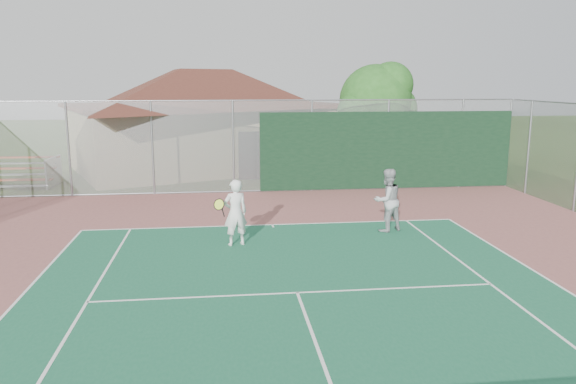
# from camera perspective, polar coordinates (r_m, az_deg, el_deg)

# --- Properties ---
(back_fence) EXTENTS (20.08, 0.11, 3.53)m
(back_fence) POSITION_cam_1_polar(r_m,az_deg,el_deg) (21.65, 2.71, 4.46)
(back_fence) COLOR gray
(back_fence) RESTS_ON ground
(clubhouse) EXTENTS (15.36, 12.93, 5.64)m
(clubhouse) POSITION_cam_1_polar(r_m,az_deg,el_deg) (28.09, -8.54, 8.37)
(clubhouse) COLOR tan
(clubhouse) RESTS_ON ground
(bleachers) EXTENTS (3.19, 2.00, 1.17)m
(bleachers) POSITION_cam_1_polar(r_m,az_deg,el_deg) (25.18, -25.98, 1.88)
(bleachers) COLOR #AF4928
(bleachers) RESTS_ON ground
(tree) EXTENTS (3.58, 3.40, 5.00)m
(tree) POSITION_cam_1_polar(r_m,az_deg,el_deg) (24.11, 9.07, 8.89)
(tree) COLOR #3A2715
(tree) RESTS_ON ground
(player_white_front) EXTENTS (0.98, 0.78, 1.73)m
(player_white_front) POSITION_cam_1_polar(r_m,az_deg,el_deg) (14.54, -5.39, -2.15)
(player_white_front) COLOR silver
(player_white_front) RESTS_ON ground
(player_grey_back) EXTENTS (1.05, 0.95, 1.79)m
(player_grey_back) POSITION_cam_1_polar(r_m,az_deg,el_deg) (16.08, 10.04, -0.89)
(player_grey_back) COLOR #A0A3A5
(player_grey_back) RESTS_ON ground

